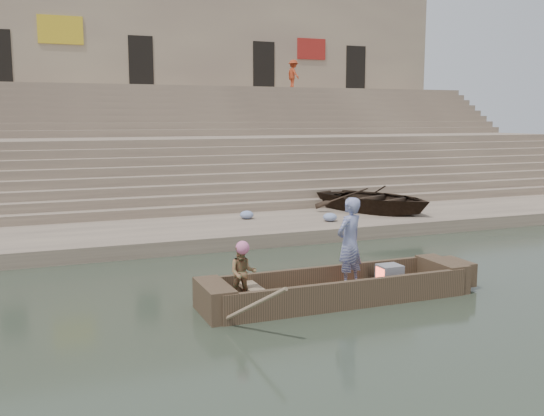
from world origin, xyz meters
TOP-DOWN VIEW (x-y plane):
  - ground at (0.00, 0.00)m, footprint 120.00×120.00m
  - lower_landing at (0.00, 8.00)m, footprint 32.00×4.00m
  - mid_landing at (0.00, 15.50)m, footprint 32.00×3.00m
  - upper_landing at (0.00, 22.50)m, footprint 32.00×3.00m
  - ghat_steps at (0.00, 17.19)m, footprint 32.00×11.00m
  - building_wall at (0.00, 26.50)m, footprint 32.00×5.07m
  - main_rowboat at (-2.35, 0.85)m, footprint 5.00×1.30m
  - rowboat_trim at (-2.14, 0.84)m, footprint 6.04×2.63m
  - standing_man at (-2.00, 1.00)m, footprint 0.79×0.68m
  - rowing_man at (-4.35, 0.83)m, footprint 0.62×0.53m
  - television at (-1.13, 0.85)m, footprint 0.46×0.42m
  - beached_rowboat at (3.13, 8.49)m, footprint 4.51×5.13m
  - pedestrian at (6.05, 22.16)m, footprint 0.67×1.06m
  - cloth_bundles at (-0.34, 8.00)m, footprint 2.72×1.85m

SIDE VIEW (x-z plane):
  - ground at x=0.00m, z-range 0.00..0.00m
  - main_rowboat at x=-2.35m, z-range 0.00..0.22m
  - lower_landing at x=0.00m, z-range 0.00..0.40m
  - rowboat_trim at x=-2.14m, z-range -0.57..1.18m
  - television at x=-1.13m, z-range 0.22..0.62m
  - cloth_bundles at x=-0.34m, z-range 0.40..0.66m
  - rowing_man at x=-4.35m, z-range 0.22..1.30m
  - beached_rowboat at x=3.13m, z-range 0.40..1.28m
  - standing_man at x=-2.00m, z-range 0.22..2.06m
  - mid_landing at x=0.00m, z-range 0.00..2.80m
  - ghat_steps at x=0.00m, z-range -0.80..4.40m
  - upper_landing at x=0.00m, z-range 0.00..5.20m
  - building_wall at x=0.00m, z-range 0.00..11.20m
  - pedestrian at x=6.05m, z-range 5.20..6.78m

